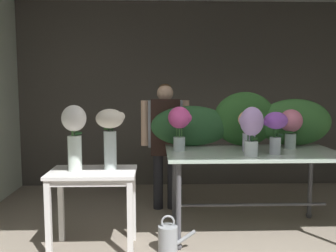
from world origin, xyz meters
The scene contains 14 objects.
ground_plane centered at (0.00, 1.76, 0.00)m, with size 7.73×7.73×0.00m, color gray.
wall_back centered at (0.00, 3.51, 1.39)m, with size 5.45×0.12×2.78m, color #4C4742.
display_table_glass centered at (0.39, 1.54, 0.73)m, with size 1.77×0.99×0.86m.
side_table_white centered at (-1.18, 1.16, 0.64)m, with size 0.79×0.51×0.75m.
florist centered at (-0.49, 2.31, 0.95)m, with size 0.59×0.24×1.55m.
foliage_backdrop centered at (0.47, 1.91, 1.12)m, with size 2.04×0.31×0.60m.
vase_lilac_tulips centered at (0.31, 1.30, 1.14)m, with size 0.24×0.22×0.47m.
vase_peach_carnations centered at (0.36, 1.57, 1.11)m, with size 0.25×0.23×0.42m.
vase_fuchsia_freesia centered at (-0.35, 1.61, 1.15)m, with size 0.24×0.23×0.46m.
vase_rosy_lilies centered at (0.84, 1.73, 1.11)m, with size 0.28×0.24×0.42m.
vase_violet_hydrangea centered at (0.57, 1.38, 1.13)m, with size 0.24×0.23×0.42m.
vase_white_roses_tall centered at (-1.34, 1.16, 1.10)m, with size 0.22×0.22×0.60m.
vase_cream_lisianthus_tall centered at (-1.02, 1.22, 1.11)m, with size 0.27×0.26×0.56m.
watering_can centered at (-0.49, 1.11, 0.13)m, with size 0.35×0.18×0.34m.
Camera 1 is at (-0.60, -2.15, 1.51)m, focal length 39.30 mm.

